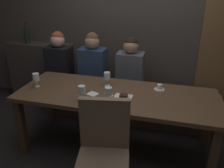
% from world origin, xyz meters
% --- Properties ---
extents(ground, '(9.00, 9.00, 0.00)m').
position_xyz_m(ground, '(0.00, 0.00, 0.00)').
color(ground, black).
extents(back_wall_tiled, '(6.00, 0.12, 3.00)m').
position_xyz_m(back_wall_tiled, '(0.00, 1.22, 1.50)').
color(back_wall_tiled, '#423D38').
rests_on(back_wall_tiled, ground).
extents(back_counter, '(1.10, 0.28, 0.95)m').
position_xyz_m(back_counter, '(-1.55, 1.04, 0.47)').
color(back_counter, '#38342F').
rests_on(back_counter, ground).
extents(dining_table, '(2.20, 0.84, 0.74)m').
position_xyz_m(dining_table, '(0.00, 0.00, 0.65)').
color(dining_table, '#493422').
rests_on(dining_table, ground).
extents(banquette_bench, '(2.50, 0.44, 0.45)m').
position_xyz_m(banquette_bench, '(0.00, 0.70, 0.23)').
color(banquette_bench, '#4A3C2E').
rests_on(banquette_bench, ground).
extents(chair_near_side, '(0.52, 0.52, 0.98)m').
position_xyz_m(chair_near_side, '(0.08, -0.72, 0.56)').
color(chair_near_side, brown).
rests_on(chair_near_side, ground).
extents(diner_redhead, '(0.36, 0.24, 0.79)m').
position_xyz_m(diner_redhead, '(-1.03, 0.69, 0.82)').
color(diner_redhead, black).
rests_on(diner_redhead, banquette_bench).
extents(diner_bearded, '(0.36, 0.24, 0.81)m').
position_xyz_m(diner_bearded, '(-0.51, 0.68, 0.83)').
color(diner_bearded, navy).
rests_on(diner_bearded, banquette_bench).
extents(diner_far_end, '(0.36, 0.24, 0.77)m').
position_xyz_m(diner_far_end, '(0.01, 0.73, 0.81)').
color(diner_far_end, '#4C515B').
rests_on(diner_far_end, banquette_bench).
extents(wine_bottle_dark_red, '(0.08, 0.08, 0.33)m').
position_xyz_m(wine_bottle_dark_red, '(-1.74, 1.01, 1.07)').
color(wine_bottle_dark_red, black).
rests_on(wine_bottle_dark_red, back_counter).
extents(wine_glass_center_back, '(0.08, 0.08, 0.16)m').
position_xyz_m(wine_glass_center_back, '(-0.30, -0.26, 0.85)').
color(wine_glass_center_back, silver).
rests_on(wine_glass_center_back, dining_table).
extents(wine_glass_near_right, '(0.08, 0.08, 0.16)m').
position_xyz_m(wine_glass_near_right, '(-0.16, 0.19, 0.86)').
color(wine_glass_near_right, silver).
rests_on(wine_glass_near_right, dining_table).
extents(wine_glass_center_front, '(0.08, 0.08, 0.16)m').
position_xyz_m(wine_glass_center_front, '(-0.02, -0.22, 0.86)').
color(wine_glass_center_front, silver).
rests_on(wine_glass_center_front, dining_table).
extents(wine_glass_far_right, '(0.08, 0.08, 0.16)m').
position_xyz_m(wine_glass_far_right, '(-0.94, -0.07, 0.85)').
color(wine_glass_far_right, silver).
rests_on(wine_glass_far_right, dining_table).
extents(espresso_cup, '(0.12, 0.12, 0.06)m').
position_xyz_m(espresso_cup, '(0.45, 0.22, 0.77)').
color(espresso_cup, white).
rests_on(espresso_cup, dining_table).
extents(dessert_plate, '(0.19, 0.19, 0.05)m').
position_xyz_m(dessert_plate, '(0.10, -0.10, 0.75)').
color(dessert_plate, white).
rests_on(dessert_plate, dining_table).
extents(fork_on_table, '(0.08, 0.16, 0.01)m').
position_xyz_m(fork_on_table, '(-0.04, -0.13, 0.74)').
color(fork_on_table, silver).
rests_on(fork_on_table, dining_table).
extents(folded_napkin, '(0.14, 0.13, 0.01)m').
position_xyz_m(folded_napkin, '(-0.24, -0.10, 0.74)').
color(folded_napkin, silver).
rests_on(folded_napkin, dining_table).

